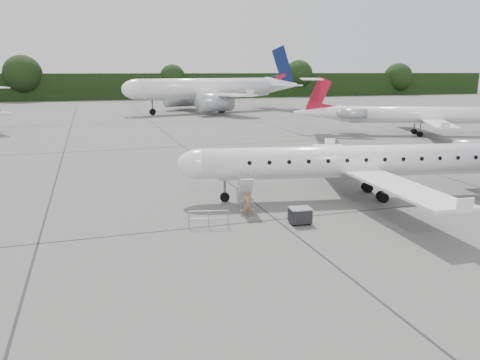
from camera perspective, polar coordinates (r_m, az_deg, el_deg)
name	(u,v)px	position (r m, az deg, el deg)	size (l,w,h in m)	color
ground	(393,225)	(28.34, 18.18, -5.28)	(320.00, 320.00, 0.00)	#5B5B59
treeline	(142,86)	(152.55, -11.87, 11.11)	(260.00, 4.00, 8.00)	black
main_regional_jet	(363,146)	(33.24, 14.81, 4.08)	(28.49, 20.51, 7.30)	white
airstair	(245,193)	(29.46, 0.61, -1.59)	(0.85, 2.26, 2.29)	white
passenger	(248,204)	(28.33, 0.97, -2.89)	(0.60, 0.39, 1.63)	#826147
safety_railing	(209,220)	(26.41, -3.85, -4.83)	(2.20, 0.08, 1.00)	gray
baggage_cart	(300,215)	(27.26, 7.32, -4.31)	(1.18, 0.96, 1.02)	black
bg_narrowbody	(207,78)	(101.82, -4.05, 12.26)	(39.80, 28.65, 14.29)	white
bg_regional_right	(427,107)	(69.39, 21.86, 8.29)	(29.74, 21.41, 7.80)	white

